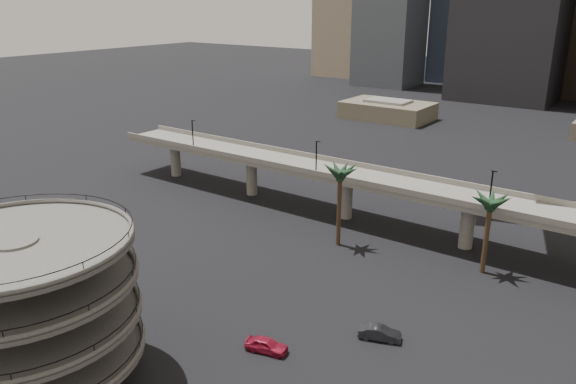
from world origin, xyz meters
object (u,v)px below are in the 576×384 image
Objects in this scene: parking_ramp at (24,300)px; car_a at (266,345)px; overpass at (404,191)px; car_b at (380,333)px.

car_a is at bearing 49.69° from parking_ramp.
parking_ramp reaches higher than overpass.
overpass is (13.00, 59.00, -2.50)m from parking_ramp.
overpass is 26.43× the size of car_a.
car_b is at bearing -69.27° from overpass.
parking_ramp is at bearing 125.21° from car_a.
parking_ramp reaches higher than car_b.
parking_ramp reaches higher than car_a.
car_b is at bearing -58.17° from car_a.
overpass is 26.22× the size of car_b.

